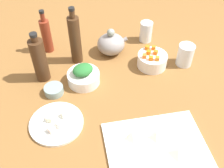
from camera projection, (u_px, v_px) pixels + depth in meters
tabletop at (112, 95)px, 113.58cm from camera, size 190.00×190.00×3.00cm
cutting_board at (156, 145)px, 93.41cm from camera, size 35.66×25.38×1.00cm
plate_tofu at (57, 123)px, 100.19cm from camera, size 20.65×20.65×1.20cm
bowl_greens at (84, 78)px, 115.18cm from camera, size 14.18×14.18×5.17cm
bowl_carrots at (152, 60)px, 122.73cm from camera, size 13.79×13.79×6.26cm
bowl_small_side at (54, 90)px, 111.10cm from camera, size 8.12×8.12×3.37cm
teapot at (111, 44)px, 128.24cm from camera, size 15.24×12.83×13.72cm
bottle_0 at (46, 35)px, 126.89cm from camera, size 4.71×4.71×22.29cm
bottle_1 at (39, 60)px, 111.51cm from camera, size 6.22×6.22×23.85cm
bottle_2 at (75, 39)px, 118.90cm from camera, size 5.27×5.27×28.22cm
drinking_glass_0 at (185, 55)px, 122.21cm from camera, size 7.50×7.50×10.54cm
drinking_glass_1 at (146, 32)px, 135.71cm from camera, size 6.40×6.40×10.65cm
carrot_cube_0 at (154, 48)px, 122.96cm from camera, size 2.27×2.27×1.80cm
carrot_cube_1 at (151, 58)px, 117.48cm from camera, size 2.22×2.22×1.80cm
carrot_cube_2 at (149, 52)px, 120.50cm from camera, size 2.49×2.49×1.80cm
carrot_cube_3 at (144, 56)px, 118.58cm from camera, size 2.22×2.22×1.80cm
carrot_cube_4 at (147, 48)px, 123.07cm from camera, size 2.54×2.54×1.80cm
carrot_cube_5 at (157, 59)px, 117.38cm from camera, size 2.30×2.30×1.80cm
carrot_cube_6 at (156, 52)px, 120.52cm from camera, size 2.51×2.51×1.80cm
chopped_greens_mound at (83, 70)px, 111.87cm from camera, size 11.11×10.17×4.21cm
tofu_cube_0 at (50, 119)px, 99.59cm from camera, size 2.80×2.80×2.20cm
tofu_cube_1 at (51, 129)px, 96.08cm from camera, size 3.08×3.08×2.20cm
tofu_cube_2 at (64, 114)px, 101.09cm from camera, size 2.85×2.85×2.20cm
tofu_cube_3 at (60, 124)px, 97.69cm from camera, size 3.10×3.10×2.20cm
dumpling_0 at (178, 152)px, 89.81cm from camera, size 7.03×7.13×2.04cm
dumpling_1 at (156, 136)px, 94.43cm from camera, size 5.29×4.88×2.06cm
dumpling_2 at (132, 137)px, 94.11cm from camera, size 4.57×4.03×2.28cm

